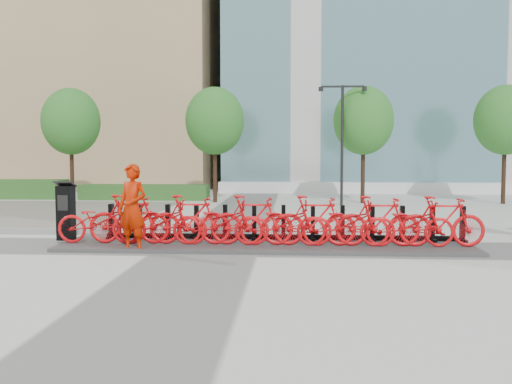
{
  "coord_description": "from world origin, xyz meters",
  "views": [
    {
      "loc": [
        1.94,
        -13.1,
        2.22
      ],
      "look_at": [
        1.0,
        1.5,
        1.2
      ],
      "focal_mm": 40.0,
      "sensor_mm": 36.0,
      "label": 1
    }
  ],
  "objects": [
    {
      "name": "bike_5",
      "position": [
        1.0,
        -0.05,
        0.66
      ],
      "size": [
        1.92,
        0.54,
        1.15
      ],
      "primitive_type": "imported",
      "rotation": [
        0.0,
        0.0,
        1.57
      ],
      "color": "red",
      "rests_on": "dock_pad"
    },
    {
      "name": "worker_red",
      "position": [
        -1.63,
        -0.65,
        0.98
      ],
      "size": [
        0.84,
        0.7,
        1.96
      ],
      "primitive_type": "imported",
      "rotation": [
        0.0,
        0.0,
        -0.37
      ],
      "color": "#B41B00",
      "rests_on": "ground"
    },
    {
      "name": "bike_6",
      "position": [
        1.72,
        -0.05,
        0.6
      ],
      "size": [
        1.98,
        0.69,
        1.04
      ],
      "primitive_type": "imported",
      "rotation": [
        0.0,
        0.0,
        1.57
      ],
      "color": "red",
      "rests_on": "dock_pad"
    },
    {
      "name": "tree_1",
      "position": [
        -1.5,
        12.0,
        3.59
      ],
      "size": [
        2.6,
        2.6,
        5.1
      ],
      "color": "black",
      "rests_on": "ground"
    },
    {
      "name": "streetlamp",
      "position": [
        4.0,
        11.0,
        3.13
      ],
      "size": [
        2.0,
        0.2,
        5.0
      ],
      "color": "black",
      "rests_on": "ground"
    },
    {
      "name": "glass_building",
      "position": [
        14.0,
        26.0,
        12.0
      ],
      "size": [
        32.0,
        16.0,
        24.0
      ],
      "primitive_type": "cube",
      "color": "teal",
      "rests_on": "ground"
    },
    {
      "name": "bike_7",
      "position": [
        2.44,
        -0.05,
        0.66
      ],
      "size": [
        1.92,
        0.54,
        1.15
      ],
      "primitive_type": "imported",
      "rotation": [
        0.0,
        0.0,
        1.57
      ],
      "color": "red",
      "rests_on": "dock_pad"
    },
    {
      "name": "bike_0",
      "position": [
        -2.6,
        -0.05,
        0.6
      ],
      "size": [
        1.98,
        0.69,
        1.04
      ],
      "primitive_type": "imported",
      "rotation": [
        0.0,
        0.0,
        1.57
      ],
      "color": "red",
      "rests_on": "dock_pad"
    },
    {
      "name": "hedge_b",
      "position": [
        -5.0,
        13.2,
        0.35
      ],
      "size": [
        6.0,
        1.2,
        0.7
      ],
      "primitive_type": "cube",
      "color": "#3A742B",
      "rests_on": "ground"
    },
    {
      "name": "tree_2",
      "position": [
        5.0,
        12.0,
        3.59
      ],
      "size": [
        2.6,
        2.6,
        5.1
      ],
      "color": "black",
      "rests_on": "ground"
    },
    {
      "name": "dock_rail_posts",
      "position": [
        1.72,
        0.77,
        0.51
      ],
      "size": [
        8.74,
        0.5,
        0.85
      ],
      "primitive_type": null,
      "color": "black",
      "rests_on": "dock_pad"
    },
    {
      "name": "bike_4",
      "position": [
        0.28,
        -0.05,
        0.6
      ],
      "size": [
        1.98,
        0.69,
        1.04
      ],
      "primitive_type": "imported",
      "rotation": [
        0.0,
        0.0,
        1.57
      ],
      "color": "red",
      "rests_on": "dock_pad"
    },
    {
      "name": "bike_8",
      "position": [
        3.16,
        -0.05,
        0.6
      ],
      "size": [
        1.98,
        0.69,
        1.04
      ],
      "primitive_type": "imported",
      "rotation": [
        0.0,
        0.0,
        1.57
      ],
      "color": "red",
      "rests_on": "dock_pad"
    },
    {
      "name": "bike_1",
      "position": [
        -1.88,
        -0.05,
        0.66
      ],
      "size": [
        1.92,
        0.54,
        1.15
      ],
      "primitive_type": "imported",
      "rotation": [
        0.0,
        0.0,
        1.57
      ],
      "color": "red",
      "rests_on": "dock_pad"
    },
    {
      "name": "bike_9",
      "position": [
        3.88,
        -0.05,
        0.66
      ],
      "size": [
        1.92,
        0.54,
        1.15
      ],
      "primitive_type": "imported",
      "rotation": [
        0.0,
        0.0,
        1.57
      ],
      "color": "red",
      "rests_on": "dock_pad"
    },
    {
      "name": "tree_3",
      "position": [
        11.0,
        12.0,
        3.59
      ],
      "size": [
        2.6,
        2.6,
        5.1
      ],
      "color": "black",
      "rests_on": "ground"
    },
    {
      "name": "bike_3",
      "position": [
        -0.44,
        -0.05,
        0.66
      ],
      "size": [
        1.92,
        0.54,
        1.15
      ],
      "primitive_type": "imported",
      "rotation": [
        0.0,
        0.0,
        1.57
      ],
      "color": "red",
      "rests_on": "dock_pad"
    },
    {
      "name": "bike_2",
      "position": [
        -1.16,
        -0.05,
        0.6
      ],
      "size": [
        1.98,
        0.69,
        1.04
      ],
      "primitive_type": "imported",
      "rotation": [
        0.0,
        0.0,
        1.57
      ],
      "color": "red",
      "rests_on": "dock_pad"
    },
    {
      "name": "bike_10",
      "position": [
        4.6,
        -0.05,
        0.6
      ],
      "size": [
        1.98,
        0.69,
        1.04
      ],
      "primitive_type": "imported",
      "rotation": [
        0.0,
        0.0,
        1.57
      ],
      "color": "red",
      "rests_on": "dock_pad"
    },
    {
      "name": "bike_11",
      "position": [
        5.32,
        -0.05,
        0.66
      ],
      "size": [
        1.92,
        0.54,
        1.15
      ],
      "primitive_type": "imported",
      "rotation": [
        0.0,
        0.0,
        1.57
      ],
      "color": "red",
      "rests_on": "dock_pad"
    },
    {
      "name": "kiosk",
      "position": [
        -3.59,
        0.41,
        0.78
      ],
      "size": [
        0.47,
        0.4,
        1.45
      ],
      "rotation": [
        0.0,
        0.0,
        -0.07
      ],
      "color": "black",
      "rests_on": "dock_pad"
    },
    {
      "name": "dock_pad",
      "position": [
        1.3,
        0.3,
        0.04
      ],
      "size": [
        9.6,
        2.4,
        0.08
      ],
      "primitive_type": "cube",
      "color": "#3F3F40",
      "rests_on": "ground"
    },
    {
      "name": "ground",
      "position": [
        0.0,
        0.0,
        0.0
      ],
      "size": [
        120.0,
        120.0,
        0.0
      ],
      "primitive_type": "plane",
      "color": "#BABBB5"
    },
    {
      "name": "tree_0",
      "position": [
        -8.0,
        12.0,
        3.59
      ],
      "size": [
        2.6,
        2.6,
        5.1
      ],
      "color": "black",
      "rests_on": "ground"
    }
  ]
}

